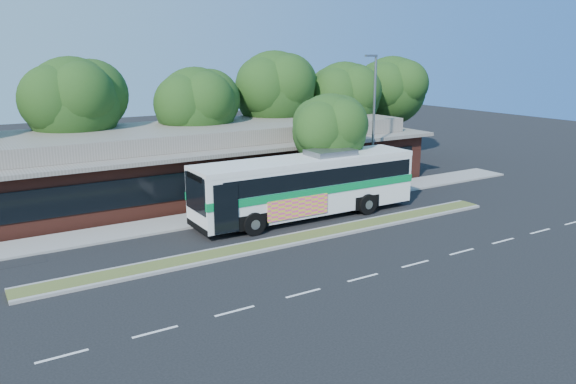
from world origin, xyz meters
name	(u,v)px	position (x,y,z in m)	size (l,w,h in m)	color
ground	(299,244)	(0.00, 0.00, 0.00)	(120.00, 120.00, 0.00)	black
median_strip	(292,239)	(0.00, 0.60, 0.07)	(26.00, 1.10, 0.15)	#435624
sidewalk	(240,212)	(0.00, 6.40, 0.06)	(44.00, 2.60, 0.12)	gray
plaza_building	(195,160)	(0.00, 12.99, 2.13)	(33.20, 11.20, 4.45)	#57251B
lamp_post	(373,121)	(9.56, 6.00, 4.90)	(0.93, 0.18, 9.07)	slate
tree_bg_b	(79,101)	(-6.57, 16.14, 6.14)	(6.69, 6.00, 9.00)	black
tree_bg_c	(200,105)	(1.40, 15.13, 5.59)	(6.24, 5.60, 8.26)	black
tree_bg_d	(279,89)	(8.45, 16.15, 6.42)	(6.91, 6.20, 9.37)	black
tree_bg_e	(347,96)	(14.42, 15.14, 5.74)	(6.47, 5.80, 8.50)	black
tree_bg_f	(394,89)	(20.43, 16.14, 6.06)	(6.69, 6.00, 8.92)	black
transit_bus	(307,181)	(2.96, 3.76, 2.10)	(13.48, 3.25, 3.77)	white
sidewalk_tree	(333,129)	(6.33, 6.01, 4.60)	(5.12, 4.59, 6.79)	black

